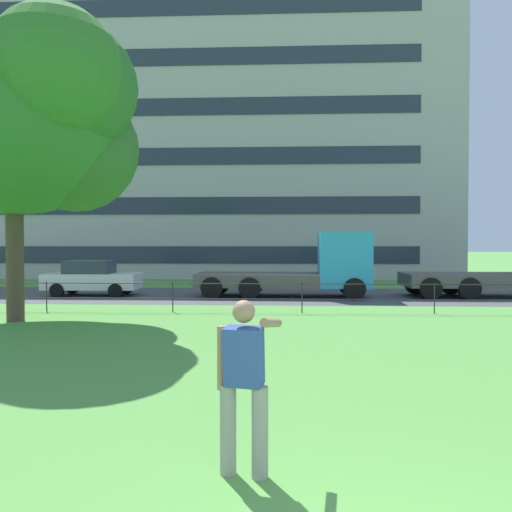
{
  "coord_description": "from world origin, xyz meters",
  "views": [
    {
      "loc": [
        -0.78,
        -2.53,
        2.24
      ],
      "look_at": [
        -1.25,
        7.73,
        1.99
      ],
      "focal_mm": 34.14,
      "sensor_mm": 36.0,
      "label": 1
    }
  ],
  "objects_px": {
    "car_white_left": "(92,278)",
    "flatbed_truck_right": "(309,268)",
    "person_thrower": "(244,381)",
    "tree_large_lawn": "(28,119)",
    "apartment_building_background": "(189,146)"
  },
  "relations": [
    {
      "from": "car_white_left",
      "to": "flatbed_truck_right",
      "type": "bearing_deg",
      "value": -0.62
    },
    {
      "from": "tree_large_lawn",
      "to": "car_white_left",
      "type": "xyz_separation_m",
      "value": [
        -0.91,
        7.08,
        -5.08
      ]
    },
    {
      "from": "flatbed_truck_right",
      "to": "apartment_building_background",
      "type": "distance_m",
      "value": 19.66
    },
    {
      "from": "person_thrower",
      "to": "tree_large_lawn",
      "type": "bearing_deg",
      "value": 127.0
    },
    {
      "from": "car_white_left",
      "to": "person_thrower",
      "type": "bearing_deg",
      "value": -64.31
    },
    {
      "from": "person_thrower",
      "to": "flatbed_truck_right",
      "type": "height_order",
      "value": "flatbed_truck_right"
    },
    {
      "from": "tree_large_lawn",
      "to": "flatbed_truck_right",
      "type": "xyz_separation_m",
      "value": [
        8.52,
        6.98,
        -4.64
      ]
    },
    {
      "from": "person_thrower",
      "to": "flatbed_truck_right",
      "type": "distance_m",
      "value": 16.2
    },
    {
      "from": "flatbed_truck_right",
      "to": "apartment_building_background",
      "type": "bearing_deg",
      "value": 117.0
    },
    {
      "from": "car_white_left",
      "to": "tree_large_lawn",
      "type": "bearing_deg",
      "value": -82.64
    },
    {
      "from": "flatbed_truck_right",
      "to": "tree_large_lawn",
      "type": "bearing_deg",
      "value": -140.67
    },
    {
      "from": "flatbed_truck_right",
      "to": "apartment_building_background",
      "type": "relative_size",
      "value": 0.2
    },
    {
      "from": "car_white_left",
      "to": "flatbed_truck_right",
      "type": "relative_size",
      "value": 0.55
    },
    {
      "from": "car_white_left",
      "to": "flatbed_truck_right",
      "type": "height_order",
      "value": "flatbed_truck_right"
    },
    {
      "from": "apartment_building_background",
      "to": "car_white_left",
      "type": "bearing_deg",
      "value": -94.99
    }
  ]
}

